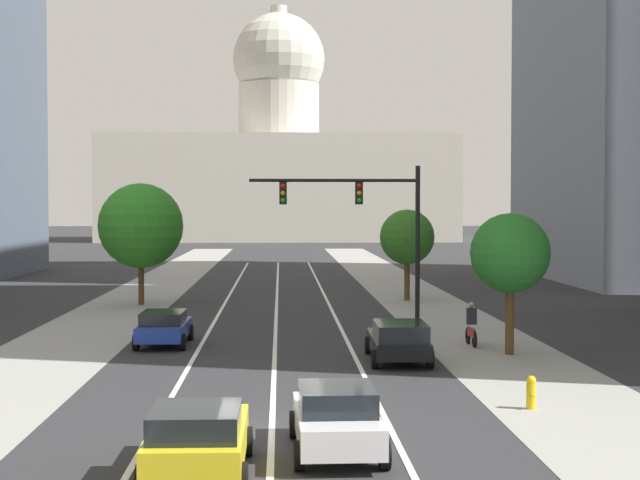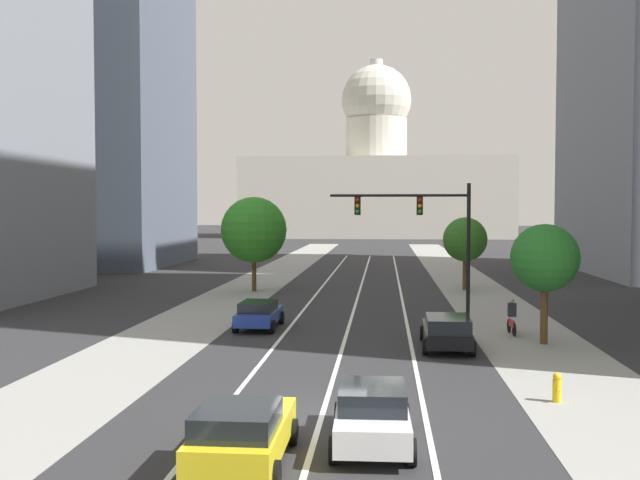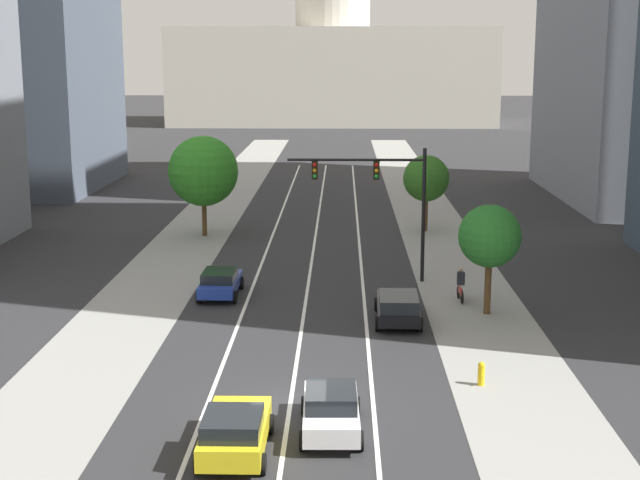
{
  "view_description": "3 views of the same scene",
  "coord_description": "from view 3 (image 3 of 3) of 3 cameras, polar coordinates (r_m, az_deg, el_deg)",
  "views": [
    {
      "loc": [
        0.22,
        -23.51,
        5.47
      ],
      "look_at": [
        2.02,
        20.69,
        3.92
      ],
      "focal_mm": 54.66,
      "sensor_mm": 36.0,
      "label": 1
    },
    {
      "loc": [
        1.73,
        -19.75,
        5.83
      ],
      "look_at": [
        -1.35,
        14.62,
        4.35
      ],
      "focal_mm": 40.25,
      "sensor_mm": 36.0,
      "label": 2
    },
    {
      "loc": [
        1.78,
        -30.14,
        12.05
      ],
      "look_at": [
        0.61,
        17.9,
        2.27
      ],
      "focal_mm": 51.58,
      "sensor_mm": 36.0,
      "label": 3
    }
  ],
  "objects": [
    {
      "name": "car_yellow",
      "position": [
        28.64,
        -5.3,
        -11.7
      ],
      "size": [
        2.1,
        4.33,
        1.52
      ],
      "rotation": [
        0.0,
        0.0,
        1.57
      ],
      "color": "yellow",
      "rests_on": "ground"
    },
    {
      "name": "street_tree_mid_right",
      "position": [
        63.29,
        6.61,
        3.81
      ],
      "size": [
        3.18,
        3.18,
        5.26
      ],
      "color": "#51381E",
      "rests_on": "ground"
    },
    {
      "name": "street_tree_mid_left",
      "position": [
        61.63,
        -7.26,
        4.26
      ],
      "size": [
        4.68,
        4.68,
        6.72
      ],
      "color": "#51381E",
      "rests_on": "ground"
    },
    {
      "name": "sidewalk_right",
      "position": [
        66.56,
        6.94,
        1.0
      ],
      "size": [
        4.87,
        130.0,
        0.01
      ],
      "primitive_type": "cube",
      "color": "gray",
      "rests_on": "ground"
    },
    {
      "name": "ground_plane",
      "position": [
        71.19,
        -0.06,
        1.76
      ],
      "size": [
        400.0,
        400.0,
        0.0
      ],
      "primitive_type": "plane",
      "color": "#2B2B2D"
    },
    {
      "name": "lane_stripe_center",
      "position": [
        56.47,
        -0.44,
        -0.8
      ],
      "size": [
        0.16,
        90.0,
        0.01
      ],
      "primitive_type": "cube",
      "color": "white",
      "rests_on": "ground"
    },
    {
      "name": "lane_stripe_left",
      "position": [
        56.63,
        -3.38,
        -0.79
      ],
      "size": [
        0.16,
        90.0,
        0.01
      ],
      "primitive_type": "cube",
      "color": "white",
      "rests_on": "ground"
    },
    {
      "name": "car_blue",
      "position": [
        46.63,
        -6.21,
        -2.61
      ],
      "size": [
        2.01,
        4.22,
        1.36
      ],
      "rotation": [
        0.0,
        0.0,
        1.56
      ],
      "color": "#1E389E",
      "rests_on": "ground"
    },
    {
      "name": "sidewalk_left",
      "position": [
        67.0,
        -7.23,
        1.06
      ],
      "size": [
        4.87,
        130.0,
        0.01
      ],
      "primitive_type": "cube",
      "color": "gray",
      "rests_on": "ground"
    },
    {
      "name": "capitol_building",
      "position": [
        162.83,
        0.78,
        11.23
      ],
      "size": [
        54.68,
        25.06,
        37.28
      ],
      "color": "beige",
      "rests_on": "ground"
    },
    {
      "name": "car_black",
      "position": [
        41.99,
        4.86,
        -4.12
      ],
      "size": [
        2.17,
        4.8,
        1.46
      ],
      "rotation": [
        0.0,
        0.0,
        1.55
      ],
      "color": "black",
      "rests_on": "ground"
    },
    {
      "name": "cyclist",
      "position": [
        45.88,
        8.71,
        -2.76
      ],
      "size": [
        0.37,
        1.7,
        1.72
      ],
      "rotation": [
        0.0,
        0.0,
        1.62
      ],
      "color": "black",
      "rests_on": "ground"
    },
    {
      "name": "lane_stripe_right",
      "position": [
        56.45,
        2.5,
        -0.82
      ],
      "size": [
        0.16,
        90.0,
        0.01
      ],
      "primitive_type": "cube",
      "color": "white",
      "rests_on": "ground"
    },
    {
      "name": "fire_hydrant",
      "position": [
        34.75,
        9.97,
        -8.15
      ],
      "size": [
        0.26,
        0.35,
        0.91
      ],
      "color": "yellow",
      "rests_on": "ground"
    },
    {
      "name": "street_tree_near_right",
      "position": [
        43.28,
        10.48,
        0.21
      ],
      "size": [
        2.93,
        2.93,
        5.21
      ],
      "color": "#51381E",
      "rests_on": "ground"
    },
    {
      "name": "traffic_signal_mast",
      "position": [
        48.68,
        3.9,
        3.22
      ],
      "size": [
        7.32,
        0.39,
        7.19
      ],
      "color": "black",
      "rests_on": "ground"
    },
    {
      "name": "car_white",
      "position": [
        30.13,
        0.68,
        -10.46
      ],
      "size": [
        2.07,
        4.27,
        1.5
      ],
      "rotation": [
        0.0,
        0.0,
        1.59
      ],
      "color": "silver",
      "rests_on": "ground"
    }
  ]
}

